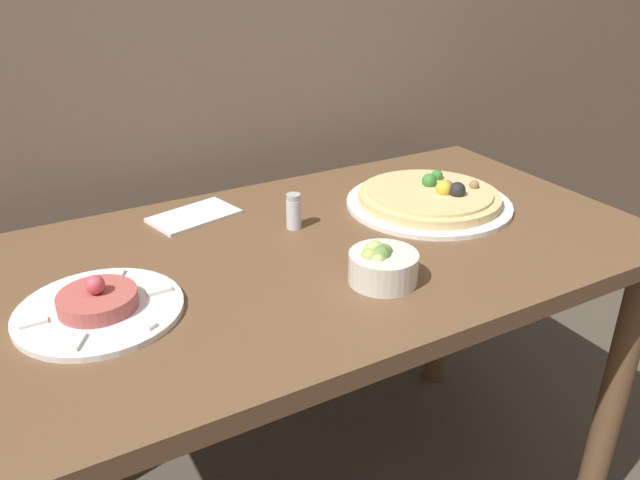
% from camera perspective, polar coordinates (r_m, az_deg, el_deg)
% --- Properties ---
extents(dining_table, '(1.36, 0.70, 0.74)m').
position_cam_1_polar(dining_table, '(1.21, -1.63, -5.23)').
color(dining_table, brown).
rests_on(dining_table, ground_plane).
extents(pizza_plate, '(0.35, 0.35, 0.06)m').
position_cam_1_polar(pizza_plate, '(1.37, 9.99, 3.79)').
color(pizza_plate, white).
rests_on(pizza_plate, dining_table).
extents(tartare_plate, '(0.26, 0.26, 0.07)m').
position_cam_1_polar(tartare_plate, '(1.02, -19.57, -5.72)').
color(tartare_plate, white).
rests_on(tartare_plate, dining_table).
extents(small_bowl, '(0.12, 0.12, 0.07)m').
position_cam_1_polar(small_bowl, '(1.05, 5.68, -2.26)').
color(small_bowl, silver).
rests_on(small_bowl, dining_table).
extents(napkin, '(0.19, 0.14, 0.01)m').
position_cam_1_polar(napkin, '(1.32, -11.44, 2.16)').
color(napkin, white).
rests_on(napkin, dining_table).
extents(salt_shaker, '(0.03, 0.03, 0.07)m').
position_cam_1_polar(salt_shaker, '(1.23, -2.41, 2.63)').
color(salt_shaker, silver).
rests_on(salt_shaker, dining_table).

